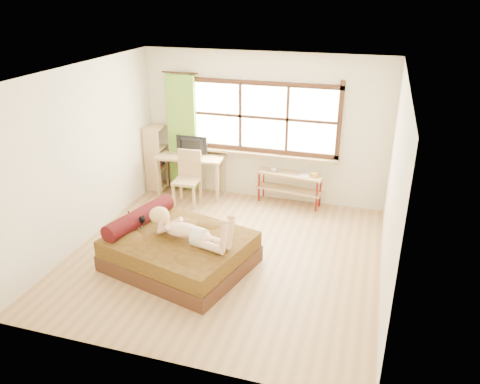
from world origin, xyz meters
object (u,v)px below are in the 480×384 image
(kitten, at_px, (136,220))
(chair, at_px, (188,175))
(woman, at_px, (187,222))
(desk, at_px, (190,161))
(pipe_shelf, at_px, (290,182))
(bed, at_px, (177,249))
(bookshelf, at_px, (158,156))

(kitten, xyz_separation_m, chair, (0.01, 1.94, -0.03))
(woman, relative_size, kitten, 4.67)
(desk, xyz_separation_m, pipe_shelf, (1.90, 0.12, -0.25))
(pipe_shelf, bearing_deg, bed, -106.96)
(woman, height_order, desk, woman)
(desk, distance_m, chair, 0.40)
(pipe_shelf, height_order, bookshelf, bookshelf)
(bed, xyz_separation_m, pipe_shelf, (1.14, 2.51, 0.19))
(kitten, xyz_separation_m, bookshelf, (-0.83, 2.43, 0.07))
(woman, relative_size, chair, 1.32)
(bed, bearing_deg, woman, -2.66)
(desk, bearing_deg, pipe_shelf, 0.42)
(bookshelf, bearing_deg, woman, -58.97)
(chair, height_order, bookshelf, bookshelf)
(desk, bearing_deg, kitten, -91.16)
(woman, distance_m, bookshelf, 3.09)
(woman, distance_m, kitten, 0.90)
(woman, height_order, pipe_shelf, woman)
(woman, height_order, kitten, woman)
(desk, bearing_deg, bed, -75.61)
(bookshelf, bearing_deg, bed, -61.49)
(pipe_shelf, distance_m, bookshelf, 2.65)
(bed, height_order, kitten, bed)
(kitten, distance_m, chair, 1.94)
(bed, distance_m, chair, 2.15)
(pipe_shelf, relative_size, bookshelf, 0.96)
(bed, distance_m, desk, 2.54)
(kitten, xyz_separation_m, pipe_shelf, (1.82, 2.42, -0.14))
(woman, bearing_deg, pipe_shelf, 84.72)
(chair, bearing_deg, bookshelf, 146.45)
(pipe_shelf, bearing_deg, chair, -157.61)
(bookshelf, bearing_deg, desk, -12.44)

